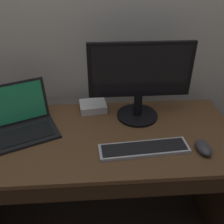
# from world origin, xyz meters

# --- Properties ---
(ground_plane) EXTENTS (14.00, 14.00, 0.00)m
(ground_plane) POSITION_xyz_m (0.00, 0.00, 0.00)
(ground_plane) COLOR #382D23
(back_wall) EXTENTS (4.43, 0.04, 2.63)m
(back_wall) POSITION_xyz_m (0.00, 0.41, 1.32)
(back_wall) COLOR beige
(back_wall) RESTS_ON ground
(desk) EXTENTS (1.56, 0.66, 0.73)m
(desk) POSITION_xyz_m (0.00, -0.01, 0.49)
(desk) COLOR brown
(desk) RESTS_ON ground
(laptop_black) EXTENTS (0.40, 0.37, 0.24)m
(laptop_black) POSITION_xyz_m (-0.37, 0.06, 0.79)
(laptop_black) COLOR black
(laptop_black) RESTS_ON desk
(external_monitor) EXTENTS (0.55, 0.24, 0.45)m
(external_monitor) POSITION_xyz_m (0.27, 0.15, 0.98)
(external_monitor) COLOR black
(external_monitor) RESTS_ON desk
(wired_keyboard) EXTENTS (0.45, 0.14, 0.02)m
(wired_keyboard) POSITION_xyz_m (0.25, -0.14, 0.74)
(wired_keyboard) COLOR #BCBCC1
(wired_keyboard) RESTS_ON desk
(computer_mouse) EXTENTS (0.08, 0.12, 0.04)m
(computer_mouse) POSITION_xyz_m (0.54, -0.17, 0.76)
(computer_mouse) COLOR #38383D
(computer_mouse) RESTS_ON desk
(external_drive_box) EXTENTS (0.17, 0.15, 0.05)m
(external_drive_box) POSITION_xyz_m (0.01, 0.25, 0.76)
(external_drive_box) COLOR silver
(external_drive_box) RESTS_ON desk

